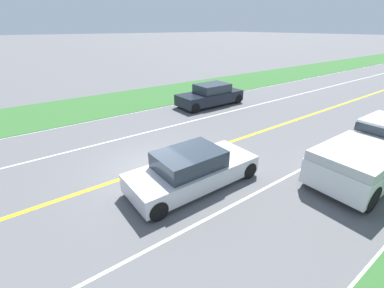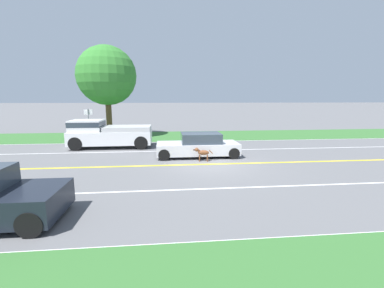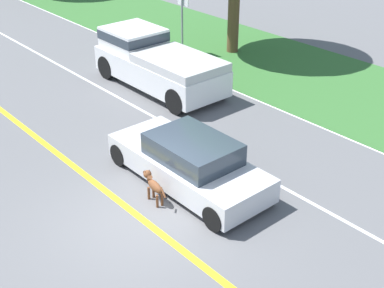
% 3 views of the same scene
% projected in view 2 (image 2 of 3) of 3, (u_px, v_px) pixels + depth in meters
% --- Properties ---
extents(ground_plane, '(400.00, 400.00, 0.00)m').
position_uv_depth(ground_plane, '(212.00, 164.00, 12.82)').
color(ground_plane, '#5B5B5E').
extents(centre_divider_line, '(0.18, 160.00, 0.01)m').
position_uv_depth(centre_divider_line, '(212.00, 164.00, 12.82)').
color(centre_divider_line, yellow).
rests_on(centre_divider_line, ground).
extents(lane_edge_line_right, '(0.14, 160.00, 0.01)m').
position_uv_depth(lane_edge_line_right, '(196.00, 141.00, 19.68)').
color(lane_edge_line_right, white).
rests_on(lane_edge_line_right, ground).
extents(lane_edge_line_left, '(0.14, 160.00, 0.01)m').
position_uv_depth(lane_edge_line_left, '(266.00, 239.00, 5.96)').
color(lane_edge_line_left, white).
rests_on(lane_edge_line_left, ground).
extents(lane_dash_same_dir, '(0.10, 160.00, 0.01)m').
position_uv_depth(lane_dash_same_dir, '(203.00, 150.00, 16.25)').
color(lane_dash_same_dir, white).
rests_on(lane_dash_same_dir, ground).
extents(lane_dash_oncoming, '(0.10, 160.00, 0.01)m').
position_uv_depth(lane_dash_oncoming, '(229.00, 188.00, 9.39)').
color(lane_dash_oncoming, white).
rests_on(lane_dash_oncoming, ground).
extents(grass_verge_right, '(6.00, 160.00, 0.03)m').
position_uv_depth(grass_verge_right, '(192.00, 136.00, 22.61)').
color(grass_verge_right, '#33662D').
rests_on(grass_verge_right, ground).
extents(ego_car, '(1.86, 4.56, 1.33)m').
position_uv_depth(ego_car, '(198.00, 146.00, 14.47)').
color(ego_car, silver).
rests_on(ego_car, ground).
extents(dog, '(0.29, 1.03, 0.74)m').
position_uv_depth(dog, '(202.00, 153.00, 13.35)').
color(dog, brown).
rests_on(dog, ground).
extents(pickup_truck, '(2.10, 5.27, 1.85)m').
position_uv_depth(pickup_truck, '(107.00, 133.00, 17.08)').
color(pickup_truck, silver).
rests_on(pickup_truck, ground).
extents(roadside_tree_right_near, '(4.78, 4.78, 7.48)m').
position_uv_depth(roadside_tree_right_near, '(107.00, 76.00, 20.90)').
color(roadside_tree_right_near, brown).
rests_on(roadside_tree_right_near, ground).
extents(street_sign, '(0.11, 0.64, 2.48)m').
position_uv_depth(street_sign, '(89.00, 121.00, 19.67)').
color(street_sign, gray).
rests_on(street_sign, ground).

